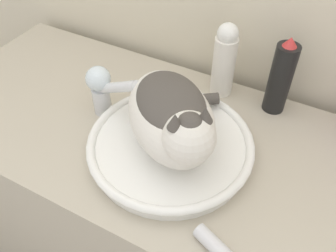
{
  "coord_description": "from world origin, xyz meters",
  "views": [
    {
      "loc": [
        0.3,
        -0.24,
        1.46
      ],
      "look_at": [
        0.05,
        0.21,
        0.95
      ],
      "focal_mm": 38.0,
      "sensor_mm": 36.0,
      "label": 1
    }
  ],
  "objects_px": {
    "cat": "(173,116)",
    "lotion_bottle_white": "(224,60)",
    "hairspray_can_black": "(281,78)",
    "faucet": "(103,87)"
  },
  "relations": [
    {
      "from": "faucet",
      "to": "cat",
      "type": "bearing_deg",
      "value": -1.54
    },
    {
      "from": "cat",
      "to": "lotion_bottle_white",
      "type": "xyz_separation_m",
      "value": [
        0.01,
        0.27,
        -0.03
      ]
    },
    {
      "from": "faucet",
      "to": "hairspray_can_black",
      "type": "relative_size",
      "value": 0.79
    },
    {
      "from": "lotion_bottle_white",
      "to": "hairspray_can_black",
      "type": "height_order",
      "value": "hairspray_can_black"
    },
    {
      "from": "cat",
      "to": "lotion_bottle_white",
      "type": "height_order",
      "value": "cat"
    },
    {
      "from": "faucet",
      "to": "lotion_bottle_white",
      "type": "height_order",
      "value": "lotion_bottle_white"
    },
    {
      "from": "cat",
      "to": "faucet",
      "type": "height_order",
      "value": "cat"
    },
    {
      "from": "faucet",
      "to": "lotion_bottle_white",
      "type": "relative_size",
      "value": 0.81
    },
    {
      "from": "cat",
      "to": "hairspray_can_black",
      "type": "height_order",
      "value": "cat"
    },
    {
      "from": "hairspray_can_black",
      "to": "faucet",
      "type": "bearing_deg",
      "value": -149.05
    }
  ]
}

